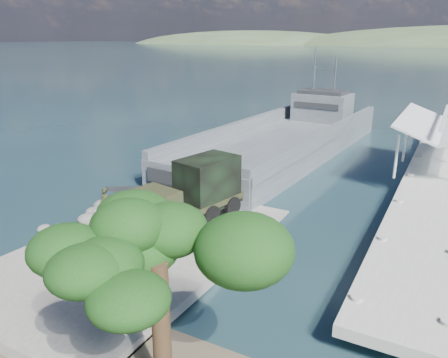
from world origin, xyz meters
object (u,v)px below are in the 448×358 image
(landing_craft, at_px, (283,145))
(overhang_tree, at_px, (154,258))
(pier, at_px, (437,165))
(military_truck, at_px, (191,194))
(soldier, at_px, (106,209))

(landing_craft, bearing_deg, overhang_tree, -72.28)
(pier, bearing_deg, overhang_tree, -102.79)
(landing_craft, relative_size, military_truck, 4.40)
(landing_craft, xyz_separation_m, military_truck, (1.57, -19.17, 1.46))
(soldier, bearing_deg, military_truck, 20.70)
(pier, relative_size, overhang_tree, 6.35)
(landing_craft, height_order, military_truck, landing_craft)
(pier, relative_size, landing_craft, 1.21)
(soldier, bearing_deg, pier, 40.22)
(military_truck, height_order, overhang_tree, overhang_tree)
(soldier, bearing_deg, landing_craft, 74.48)
(pier, height_order, landing_craft, landing_craft)
(overhang_tree, bearing_deg, landing_craft, 103.85)
(landing_craft, distance_m, military_truck, 19.29)
(pier, distance_m, military_truck, 20.21)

